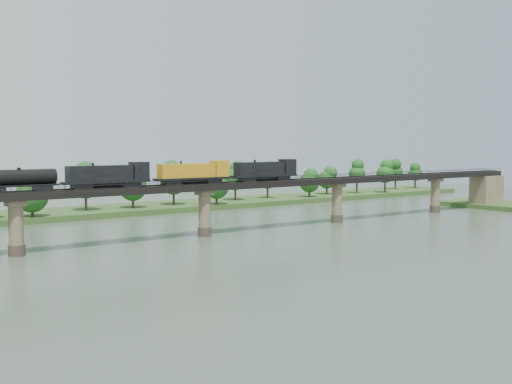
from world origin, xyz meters
TOP-DOWN VIEW (x-y plane):
  - ground at (0.00, 0.00)m, footprint 400.00×400.00m
  - far_bank at (0.00, 85.00)m, footprint 300.00×24.00m
  - bridge at (0.00, 30.00)m, footprint 236.00×30.00m
  - bridge_superstructure at (0.00, 30.00)m, footprint 220.00×4.90m
  - far_treeline at (-8.21, 80.52)m, footprint 289.06×17.54m
  - freight_train at (-9.36, 30.00)m, footprint 71.49×2.79m

SIDE VIEW (x-z plane):
  - ground at x=0.00m, z-range 0.00..0.00m
  - far_bank at x=0.00m, z-range 0.00..1.60m
  - bridge at x=0.00m, z-range -0.29..11.21m
  - far_treeline at x=-8.21m, z-range 2.03..15.63m
  - bridge_superstructure at x=0.00m, z-range 11.42..12.17m
  - freight_train at x=-9.36m, z-range 11.39..16.31m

